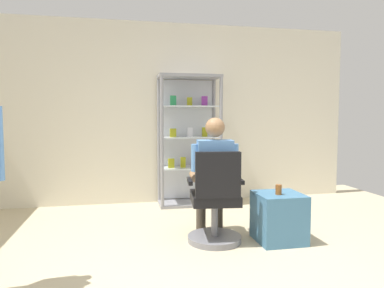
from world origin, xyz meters
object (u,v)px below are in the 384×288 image
(display_cabinet_main, at_px, (188,140))
(tea_glass, at_px, (279,190))
(storage_crate, at_px, (279,217))
(office_chair, at_px, (215,205))
(seated_shopkeeper, at_px, (213,172))

(display_cabinet_main, bearing_deg, tea_glass, -72.28)
(storage_crate, relative_size, tea_glass, 4.95)
(tea_glass, bearing_deg, office_chair, 169.49)
(office_chair, relative_size, storage_crate, 1.90)
(display_cabinet_main, distance_m, tea_glass, 1.97)
(seated_shopkeeper, bearing_deg, display_cabinet_main, 88.93)
(tea_glass, bearing_deg, seated_shopkeeper, 155.52)
(storage_crate, bearing_deg, tea_glass, -122.77)
(storage_crate, bearing_deg, display_cabinet_main, 109.02)
(office_chair, xyz_separation_m, seated_shopkeeper, (0.02, 0.16, 0.32))
(office_chair, distance_m, storage_crate, 0.68)
(display_cabinet_main, relative_size, seated_shopkeeper, 1.47)
(office_chair, height_order, storage_crate, office_chair)
(display_cabinet_main, height_order, seated_shopkeeper, display_cabinet_main)
(office_chair, bearing_deg, seated_shopkeeper, 83.21)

